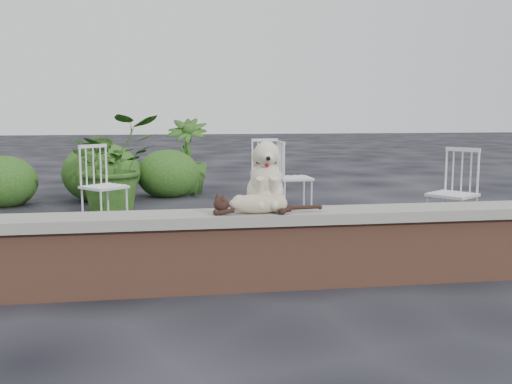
{
  "coord_description": "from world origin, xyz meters",
  "views": [
    {
      "loc": [
        -1.23,
        -4.18,
        1.32
      ],
      "look_at": [
        -0.54,
        0.2,
        0.7
      ],
      "focal_mm": 40.32,
      "sensor_mm": 36.0,
      "label": 1
    }
  ],
  "objects": [
    {
      "name": "chair_e",
      "position": [
        0.45,
        3.17,
        0.47
      ],
      "size": [
        0.58,
        0.58,
        0.94
      ],
      "primitive_type": null,
      "rotation": [
        0.0,
        0.0,
        1.61
      ],
      "color": "white",
      "rests_on": "ground"
    },
    {
      "name": "capstone",
      "position": [
        0.0,
        0.0,
        0.54
      ],
      "size": [
        6.2,
        0.4,
        0.08
      ],
      "primitive_type": "cube",
      "color": "slate",
      "rests_on": "brick_wall"
    },
    {
      "name": "dog",
      "position": [
        -0.49,
        0.07,
        0.85
      ],
      "size": [
        0.39,
        0.49,
        0.54
      ],
      "primitive_type": null,
      "rotation": [
        0.0,
        0.0,
        -0.08
      ],
      "color": "beige",
      "rests_on": "capstone"
    },
    {
      "name": "ground",
      "position": [
        0.0,
        0.0,
        0.0
      ],
      "size": [
        60.0,
        60.0,
        0.0
      ],
      "primitive_type": "plane",
      "color": "black",
      "rests_on": "ground"
    },
    {
      "name": "shrubbery",
      "position": [
        -2.24,
        4.62,
        0.37
      ],
      "size": [
        3.27,
        1.48,
        0.92
      ],
      "color": "#1D4213",
      "rests_on": "ground"
    },
    {
      "name": "cat",
      "position": [
        -0.57,
        -0.08,
        0.66
      ],
      "size": [
        0.97,
        0.31,
        0.16
      ],
      "primitive_type": null,
      "rotation": [
        0.0,
        0.0,
        -0.08
      ],
      "color": "tan",
      "rests_on": "capstone"
    },
    {
      "name": "brick_wall",
      "position": [
        0.0,
        0.0,
        0.25
      ],
      "size": [
        6.0,
        0.3,
        0.5
      ],
      "primitive_type": "cube",
      "color": "brown",
      "rests_on": "ground"
    },
    {
      "name": "chair_b",
      "position": [
        0.18,
        3.74,
        0.47
      ],
      "size": [
        0.57,
        0.57,
        0.94
      ],
      "primitive_type": null,
      "rotation": [
        0.0,
        0.0,
        -0.01
      ],
      "color": "white",
      "rests_on": "ground"
    },
    {
      "name": "chair_d",
      "position": [
        1.76,
        1.42,
        0.47
      ],
      "size": [
        0.78,
        0.78,
        0.94
      ],
      "primitive_type": null,
      "rotation": [
        0.0,
        0.0,
        -0.95
      ],
      "color": "white",
      "rests_on": "ground"
    },
    {
      "name": "chair_a",
      "position": [
        -1.94,
        2.65,
        0.47
      ],
      "size": [
        0.79,
        0.79,
        0.94
      ],
      "primitive_type": null,
      "rotation": [
        0.0,
        0.0,
        0.73
      ],
      "color": "white",
      "rests_on": "ground"
    },
    {
      "name": "potted_plant_a",
      "position": [
        -1.9,
        3.52,
        0.65
      ],
      "size": [
        1.47,
        1.4,
        1.29
      ],
      "primitive_type": "imported",
      "rotation": [
        0.0,
        0.0,
        0.42
      ],
      "color": "#1D4213",
      "rests_on": "ground"
    },
    {
      "name": "potted_plant_b",
      "position": [
        -0.89,
        5.17,
        0.61
      ],
      "size": [
        0.8,
        0.8,
        1.21
      ],
      "primitive_type": "imported",
      "rotation": [
        0.0,
        0.0,
        -0.19
      ],
      "color": "#1D4213",
      "rests_on": "ground"
    }
  ]
}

